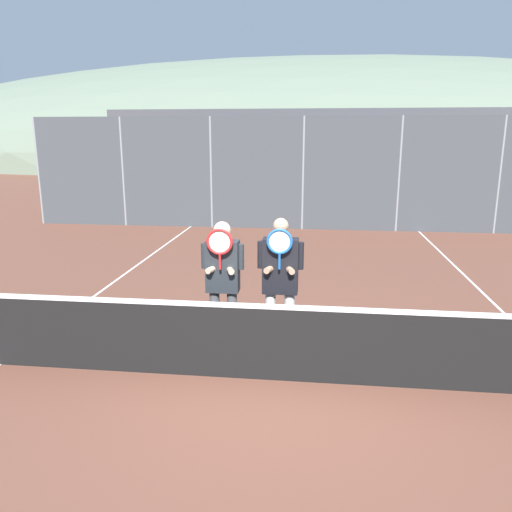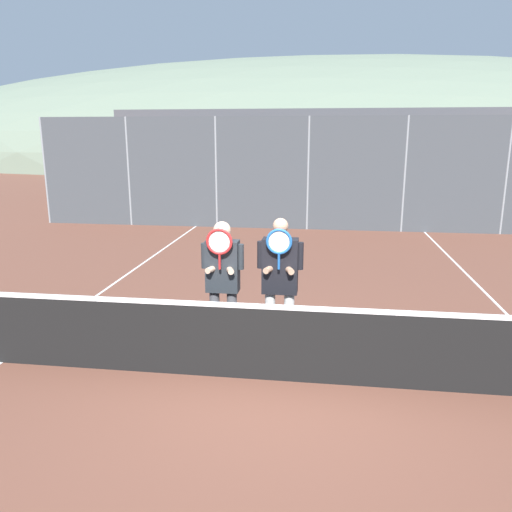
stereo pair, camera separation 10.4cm
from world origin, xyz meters
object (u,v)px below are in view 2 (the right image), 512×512
(car_left_of_center, at_px, (337,188))
(car_center, at_px, (486,192))
(player_leftmost, at_px, (223,276))
(player_center_left, at_px, (280,278))
(car_far_left, at_px, (204,187))

(car_left_of_center, relative_size, car_center, 1.00)
(player_leftmost, xyz_separation_m, car_center, (6.85, 12.41, -0.19))
(player_center_left, bearing_deg, car_center, 63.90)
(car_far_left, relative_size, car_left_of_center, 0.95)
(car_far_left, distance_m, car_center, 10.17)
(car_left_of_center, distance_m, car_center, 5.15)
(player_leftmost, bearing_deg, car_center, 61.08)
(player_leftmost, relative_size, player_center_left, 0.96)
(car_left_of_center, bearing_deg, car_center, 2.43)
(car_far_left, bearing_deg, player_center_left, -72.19)
(player_center_left, xyz_separation_m, car_center, (6.11, 12.47, -0.21))
(car_far_left, xyz_separation_m, car_center, (10.17, -0.17, -0.03))
(player_center_left, height_order, car_left_of_center, car_left_of_center)
(player_leftmost, xyz_separation_m, car_far_left, (-3.32, 12.57, -0.16))
(player_leftmost, xyz_separation_m, player_center_left, (0.74, -0.07, 0.02))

